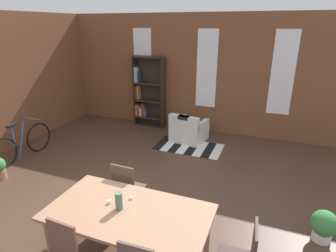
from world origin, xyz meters
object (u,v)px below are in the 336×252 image
(dining_chair_far_left, at_px, (127,188))
(bicycle_second, at_px, (22,144))
(dining_table, at_px, (129,216))
(armchair_white, at_px, (189,130))
(vase_on_table, at_px, (119,201))
(potted_plant_corner, at_px, (324,225))
(bookshelf_tall, at_px, (147,93))

(dining_chair_far_left, relative_size, bicycle_second, 0.57)
(dining_table, distance_m, dining_chair_far_left, 0.90)
(armchair_white, bearing_deg, dining_chair_far_left, -89.43)
(bicycle_second, bearing_deg, vase_on_table, -25.22)
(vase_on_table, bearing_deg, armchair_white, 95.08)
(dining_chair_far_left, bearing_deg, bicycle_second, 164.20)
(dining_table, bearing_deg, bicycle_second, 155.53)
(vase_on_table, bearing_deg, bicycle_second, 154.78)
(vase_on_table, xyz_separation_m, armchair_white, (-0.36, 4.04, -0.59))
(dining_table, height_order, potted_plant_corner, dining_table)
(dining_chair_far_left, relative_size, armchair_white, 1.03)
(vase_on_table, distance_m, dining_chair_far_left, 0.90)
(vase_on_table, distance_m, bookshelf_tall, 5.11)
(vase_on_table, relative_size, bookshelf_tall, 0.11)
(dining_table, height_order, vase_on_table, vase_on_table)
(bookshelf_tall, bearing_deg, potted_plant_corner, -38.55)
(vase_on_table, xyz_separation_m, bicycle_second, (-3.54, 1.67, -0.52))
(dining_table, relative_size, vase_on_table, 8.70)
(vase_on_table, distance_m, potted_plant_corner, 2.86)
(bookshelf_tall, bearing_deg, vase_on_table, -68.60)
(dining_chair_far_left, bearing_deg, armchair_white, 90.57)
(dining_chair_far_left, bearing_deg, potted_plant_corner, 10.79)
(bicycle_second, bearing_deg, bookshelf_tall, 61.46)
(dining_chair_far_left, bearing_deg, vase_on_table, -66.72)
(vase_on_table, relative_size, potted_plant_corner, 0.49)
(dining_table, bearing_deg, bookshelf_tall, 112.69)
(bookshelf_tall, bearing_deg, dining_table, -67.31)
(armchair_white, xyz_separation_m, potted_plant_corner, (2.84, -2.74, -0.03))
(dining_table, distance_m, bicycle_second, 4.04)
(dining_chair_far_left, relative_size, potted_plant_corner, 2.03)
(armchair_white, relative_size, potted_plant_corner, 1.97)
(dining_table, relative_size, armchair_white, 2.17)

